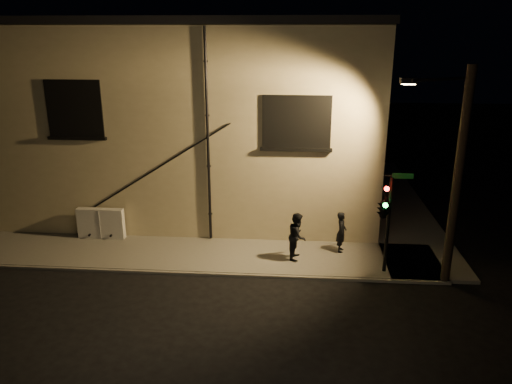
# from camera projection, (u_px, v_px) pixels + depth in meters

# --- Properties ---
(ground) EXTENTS (90.00, 90.00, 0.00)m
(ground) POSITION_uv_depth(u_px,v_px,m) (248.00, 276.00, 17.65)
(ground) COLOR black
(sidewalk) EXTENTS (21.00, 16.00, 0.12)m
(sidewalk) POSITION_uv_depth(u_px,v_px,m) (285.00, 229.00, 21.70)
(sidewalk) COLOR #5E5C55
(sidewalk) RESTS_ON ground
(building) EXTENTS (16.20, 12.23, 8.80)m
(building) POSITION_uv_depth(u_px,v_px,m) (205.00, 111.00, 25.02)
(building) COLOR tan
(building) RESTS_ON ground
(utility_cabinet) EXTENTS (1.91, 0.32, 1.26)m
(utility_cabinet) POSITION_uv_depth(u_px,v_px,m) (101.00, 223.00, 20.44)
(utility_cabinet) COLOR beige
(utility_cabinet) RESTS_ON sidewalk
(pedestrian_a) EXTENTS (0.45, 0.63, 1.60)m
(pedestrian_a) POSITION_uv_depth(u_px,v_px,m) (341.00, 232.00, 19.13)
(pedestrian_a) COLOR black
(pedestrian_a) RESTS_ON sidewalk
(pedestrian_b) EXTENTS (0.81, 0.97, 1.78)m
(pedestrian_b) POSITION_uv_depth(u_px,v_px,m) (297.00, 236.00, 18.52)
(pedestrian_b) COLOR black
(pedestrian_b) RESTS_ON sidewalk
(traffic_signal) EXTENTS (1.20, 2.12, 3.62)m
(traffic_signal) POSITION_uv_depth(u_px,v_px,m) (384.00, 207.00, 16.94)
(traffic_signal) COLOR black
(traffic_signal) RESTS_ON sidewalk
(streetlamp_pole) EXTENTS (2.03, 1.39, 7.33)m
(streetlamp_pole) POSITION_uv_depth(u_px,v_px,m) (455.00, 174.00, 16.09)
(streetlamp_pole) COLOR black
(streetlamp_pole) RESTS_ON ground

